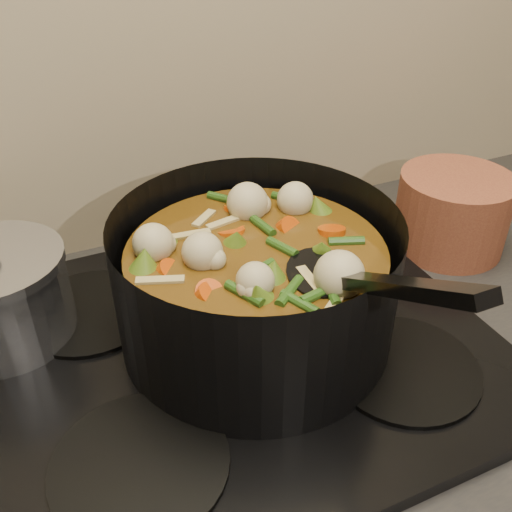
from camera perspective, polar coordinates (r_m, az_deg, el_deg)
name	(u,v)px	position (r m, az deg, el deg)	size (l,w,h in m)	color
stovetop	(238,344)	(0.74, -1.86, -8.83)	(0.62, 0.54, 0.03)	black
stockpot	(256,284)	(0.69, 0.05, -2.78)	(0.40, 0.49, 0.25)	black
saucepan	(0,297)	(0.77, -24.24, -3.72)	(0.17, 0.17, 0.14)	silver
terracotta_crock	(452,212)	(0.96, 18.99, 4.17)	(0.18, 0.18, 0.12)	brown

